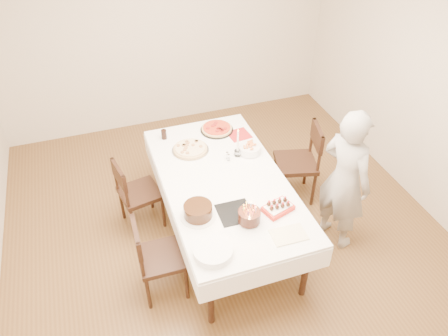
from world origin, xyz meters
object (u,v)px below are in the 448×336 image
object	(u,v)px
cola_glass	(164,134)
layer_cake	(198,211)
birthday_cake	(249,213)
strawberry_box	(278,208)
person	(345,180)
pasta_bowl	(250,149)
taper_candle	(238,142)
pizza_pepperoni	(217,129)
dining_table	(224,208)
chair_left_dessert	(162,257)
chair_left_savory	(140,193)
chair_right_savory	(296,163)
pizza_white	(190,149)

from	to	relation	value
cola_glass	layer_cake	distance (m)	1.26
birthday_cake	strawberry_box	bearing A→B (deg)	9.23
person	strawberry_box	xyz separation A→B (m)	(-0.77, -0.15, 0.02)
pasta_bowl	taper_candle	world-z (taller)	taper_candle
pizza_pepperoni	cola_glass	world-z (taller)	cola_glass
dining_table	taper_candle	world-z (taller)	taper_candle
chair_left_dessert	cola_glass	world-z (taller)	chair_left_dessert
chair_left_savory	taper_candle	world-z (taller)	taper_candle
chair_right_savory	pizza_white	world-z (taller)	chair_right_savory
chair_left_savory	pasta_bowl	xyz separation A→B (m)	(1.16, -0.12, 0.37)
chair_right_savory	person	bearing A→B (deg)	-65.92
cola_glass	strawberry_box	bearing A→B (deg)	-63.68
dining_table	chair_left_savory	size ratio (longest dim) A/B	2.54
person	cola_glass	bearing A→B (deg)	30.95
dining_table	layer_cake	world-z (taller)	layer_cake
dining_table	strawberry_box	bearing A→B (deg)	-60.14
birthday_cake	layer_cake	bearing A→B (deg)	152.61
person	pizza_white	bearing A→B (deg)	34.45
pizza_white	taper_candle	bearing A→B (deg)	-28.45
dining_table	strawberry_box	size ratio (longest dim) A/B	8.25
strawberry_box	dining_table	bearing A→B (deg)	119.86
pasta_bowl	taper_candle	bearing A→B (deg)	-176.79
chair_left_savory	pizza_pepperoni	distance (m)	1.10
chair_right_savory	pizza_white	xyz separation A→B (m)	(-1.14, 0.22, 0.31)
dining_table	pizza_pepperoni	bearing A→B (deg)	76.38
dining_table	taper_candle	xyz separation A→B (m)	(0.26, 0.32, 0.54)
person	strawberry_box	size ratio (longest dim) A/B	5.90
dining_table	cola_glass	distance (m)	1.04
person	pasta_bowl	bearing A→B (deg)	25.06
chair_left_dessert	taper_candle	distance (m)	1.36
person	birthday_cake	xyz separation A→B (m)	(-1.06, -0.20, 0.08)
chair_left_savory	cola_glass	size ratio (longest dim) A/B	7.85
dining_table	strawberry_box	distance (m)	0.75
pizza_pepperoni	birthday_cake	size ratio (longest dim) A/B	1.89
dining_table	layer_cake	size ratio (longest dim) A/B	6.74
chair_right_savory	person	xyz separation A→B (m)	(0.12, -0.73, 0.30)
taper_candle	cola_glass	size ratio (longest dim) A/B	3.03
chair_left_savory	pizza_white	distance (m)	0.69
person	cola_glass	xyz separation A→B (m)	(-1.46, 1.26, 0.04)
person	taper_candle	world-z (taller)	person
chair_left_dessert	pasta_bowl	bearing A→B (deg)	-143.70
chair_right_savory	chair_left_savory	world-z (taller)	chair_right_savory
chair_left_dessert	strawberry_box	size ratio (longest dim) A/B	3.32
chair_left_savory	chair_right_savory	bearing A→B (deg)	165.07
dining_table	pizza_pepperoni	world-z (taller)	pizza_pepperoni
cola_glass	birthday_cake	distance (m)	1.52
dining_table	birthday_cake	world-z (taller)	birthday_cake
chair_right_savory	layer_cake	bearing A→B (deg)	-136.64
layer_cake	chair_left_savory	bearing A→B (deg)	115.11
pizza_white	pasta_bowl	size ratio (longest dim) A/B	1.67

